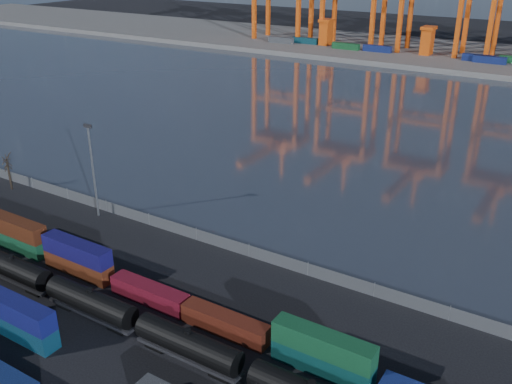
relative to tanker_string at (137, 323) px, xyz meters
The scene contains 10 objects.
ground 5.18m from the tanker_string, 79.24° to the right, with size 700.00×700.00×0.00m, color black.
harbor_water 100.39m from the tanker_string, 89.50° to the left, with size 700.00×700.00×0.00m, color #282F3A.
far_quay 205.37m from the tanker_string, 89.75° to the left, with size 700.00×70.00×2.00m, color #514F4C.
container_row_north 6.95m from the tanker_string, 112.18° to the left, with size 140.91×2.40×5.12m.
tanker_string is the anchor object (origin of this frame).
waterfront_fence 23.41m from the tanker_string, 87.84° to the left, with size 160.12×0.12×2.20m.
bare_tree 56.06m from the tanker_string, 158.25° to the left, with size 1.89×1.97×7.53m.
yard_light_mast 36.82m from the tanker_string, 143.73° to the left, with size 1.60×0.40×16.60m.
quay_containers 191.10m from the tanker_string, 93.03° to the left, with size 172.58×10.99×2.60m.
straddle_carriers 195.46m from the tanker_string, 90.48° to the left, with size 140.00×7.00×11.10m.
Camera 1 is at (40.89, -35.28, 43.81)m, focal length 40.00 mm.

